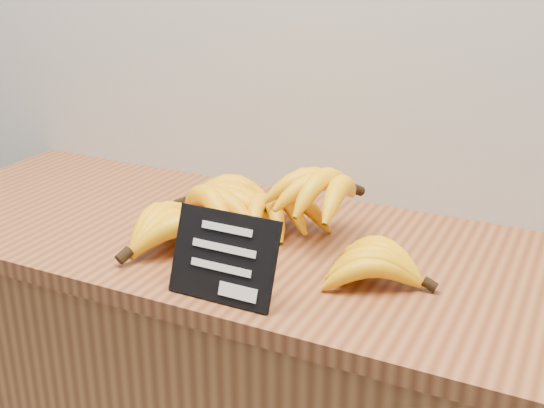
# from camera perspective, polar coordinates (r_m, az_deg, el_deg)

# --- Properties ---
(counter_top) EXTENTS (1.54, 0.54, 0.03)m
(counter_top) POSITION_cam_1_polar(r_m,az_deg,el_deg) (1.20, 1.06, -3.91)
(counter_top) COLOR brown
(counter_top) RESTS_ON counter
(chalkboard_sign) EXTENTS (0.17, 0.05, 0.13)m
(chalkboard_sign) POSITION_cam_1_polar(r_m,az_deg,el_deg) (1.00, -4.07, -4.47)
(chalkboard_sign) COLOR black
(chalkboard_sign) RESTS_ON counter_top
(banana_pile) EXTENTS (0.57, 0.37, 0.12)m
(banana_pile) POSITION_cam_1_polar(r_m,az_deg,el_deg) (1.19, -0.52, -0.97)
(banana_pile) COLOR #FFBD0A
(banana_pile) RESTS_ON counter_top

